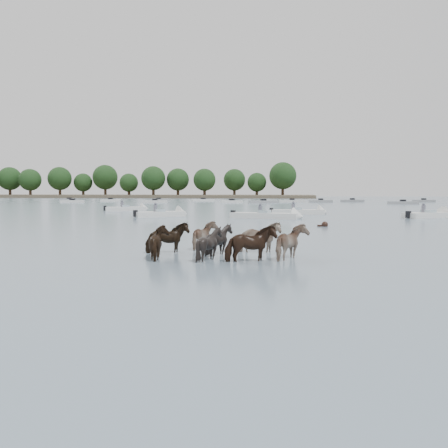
# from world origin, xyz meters

# --- Properties ---
(ground) EXTENTS (400.00, 400.00, 0.00)m
(ground) POSITION_xyz_m (0.00, 0.00, 0.00)
(ground) COLOR slate
(ground) RESTS_ON ground
(shoreline) EXTENTS (160.00, 30.00, 1.00)m
(shoreline) POSITION_xyz_m (-70.00, 150.00, 0.50)
(shoreline) COLOR #4C4233
(shoreline) RESTS_ON ground
(pony_herd) EXTENTS (6.29, 4.72, 1.43)m
(pony_herd) POSITION_xyz_m (0.19, -0.76, 0.50)
(pony_herd) COLOR black
(pony_herd) RESTS_ON ground
(swimming_pony) EXTENTS (0.72, 0.44, 0.44)m
(swimming_pony) POSITION_xyz_m (4.81, 14.41, 0.10)
(swimming_pony) COLOR black
(swimming_pony) RESTS_ON ground
(motorboat_a) EXTENTS (5.05, 4.32, 1.92)m
(motorboat_a) POSITION_xyz_m (-8.96, 25.06, 0.23)
(motorboat_a) COLOR silver
(motorboat_a) RESTS_ON ground
(motorboat_b) EXTENTS (6.63, 3.14, 1.92)m
(motorboat_b) POSITION_xyz_m (1.10, 23.15, 0.22)
(motorboat_b) COLOR silver
(motorboat_b) RESTS_ON ground
(motorboat_c) EXTENTS (6.04, 2.42, 1.92)m
(motorboat_c) POSITION_xyz_m (3.94, 31.24, 0.22)
(motorboat_c) COLOR silver
(motorboat_c) RESTS_ON ground
(motorboat_d) EXTENTS (5.43, 4.69, 1.92)m
(motorboat_d) POSITION_xyz_m (15.30, 26.91, 0.23)
(motorboat_d) COLOR silver
(motorboat_d) RESTS_ON ground
(motorboat_f) EXTENTS (5.34, 4.01, 1.92)m
(motorboat_f) POSITION_xyz_m (-16.68, 37.00, 0.23)
(motorboat_f) COLOR silver
(motorboat_f) RESTS_ON ground
(distant_flotilla) EXTENTS (105.76, 27.68, 0.93)m
(distant_flotilla) POSITION_xyz_m (-0.22, 79.36, 0.26)
(distant_flotilla) COLOR gray
(distant_flotilla) RESTS_ON ground
(treeline) EXTENTS (146.51, 20.95, 12.52)m
(treeline) POSITION_xyz_m (-69.11, 148.24, 6.80)
(treeline) COLOR #382619
(treeline) RESTS_ON ground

